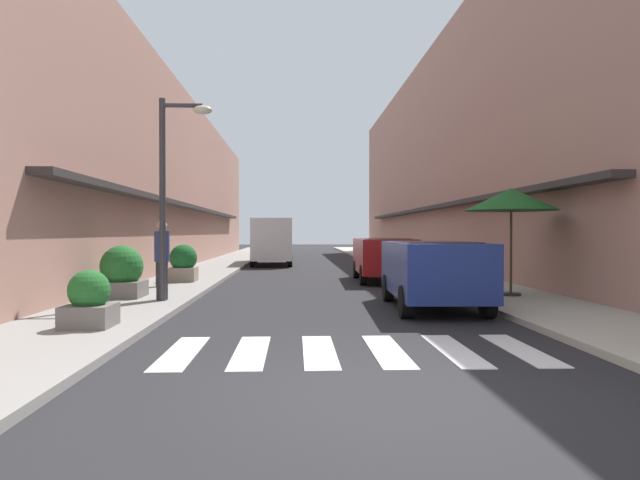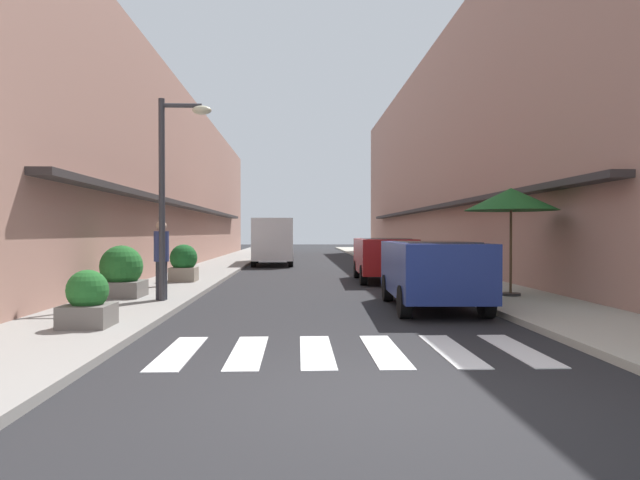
% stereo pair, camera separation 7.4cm
% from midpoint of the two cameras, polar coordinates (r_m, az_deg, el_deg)
% --- Properties ---
extents(ground_plane, '(106.07, 106.07, 0.00)m').
position_cam_midpoint_polar(ground_plane, '(24.93, -0.78, -3.05)').
color(ground_plane, '#232326').
extents(sidewalk_left, '(2.52, 67.50, 0.12)m').
position_cam_midpoint_polar(sidewalk_left, '(25.19, -11.05, -2.89)').
color(sidewalk_left, gray).
rests_on(sidewalk_left, ground_plane).
extents(sidewalk_right, '(2.52, 67.50, 0.12)m').
position_cam_midpoint_polar(sidewalk_right, '(25.46, 9.38, -2.85)').
color(sidewalk_right, '#ADA899').
rests_on(sidewalk_right, ground_plane).
extents(building_row_left, '(5.50, 45.39, 8.10)m').
position_cam_midpoint_polar(building_row_left, '(27.42, -18.46, 5.72)').
color(building_row_left, '#A87A6B').
rests_on(building_row_left, ground_plane).
extents(building_row_right, '(5.50, 45.39, 10.69)m').
position_cam_midpoint_polar(building_row_right, '(28.02, 16.42, 8.28)').
color(building_row_right, '#A87A6B').
rests_on(building_row_right, ground_plane).
extents(crosswalk, '(5.20, 2.20, 0.01)m').
position_cam_midpoint_polar(crosswalk, '(7.90, 3.16, -11.32)').
color(crosswalk, silver).
rests_on(crosswalk, ground_plane).
extents(parked_car_near, '(1.95, 4.15, 1.47)m').
position_cam_midpoint_polar(parked_car_near, '(12.29, 11.35, -2.70)').
color(parked_car_near, navy).
rests_on(parked_car_near, ground_plane).
extents(parked_car_mid, '(1.92, 4.26, 1.47)m').
position_cam_midpoint_polar(parked_car_mid, '(18.94, 6.41, -1.48)').
color(parked_car_mid, maroon).
rests_on(parked_car_mid, ground_plane).
extents(delivery_van, '(2.16, 5.47, 2.37)m').
position_cam_midpoint_polar(delivery_van, '(28.50, -5.09, 0.25)').
color(delivery_van, silver).
rests_on(delivery_van, ground_plane).
extents(street_lamp, '(1.19, 0.28, 4.56)m').
position_cam_midpoint_polar(street_lamp, '(13.03, -15.13, 6.48)').
color(street_lamp, '#38383D').
rests_on(street_lamp, sidewalk_left).
extents(cafe_umbrella, '(2.25, 2.25, 2.63)m').
position_cam_midpoint_polar(cafe_umbrella, '(14.38, 18.92, 3.92)').
color(cafe_umbrella, '#262626').
rests_on(cafe_umbrella, sidewalk_right).
extents(planter_corner, '(0.77, 0.77, 0.94)m').
position_cam_midpoint_polar(planter_corner, '(9.86, -22.84, -5.79)').
color(planter_corner, slate).
rests_on(planter_corner, sidewalk_left).
extents(planter_midblock, '(1.01, 1.01, 1.24)m').
position_cam_midpoint_polar(planter_midblock, '(14.08, -19.85, -3.18)').
color(planter_midblock, slate).
rests_on(planter_midblock, sidewalk_left).
extents(planter_far, '(0.86, 0.86, 1.17)m').
position_cam_midpoint_polar(planter_far, '(18.05, -13.98, -2.32)').
color(planter_far, gray).
rests_on(planter_far, sidewalk_left).
extents(pedestrian_walking_near, '(0.34, 0.34, 1.81)m').
position_cam_midpoint_polar(pedestrian_walking_near, '(13.23, -16.09, -1.77)').
color(pedestrian_walking_near, '#282B33').
rests_on(pedestrian_walking_near, sidewalk_left).
extents(pedestrian_walking_far, '(0.34, 0.34, 1.57)m').
position_cam_midpoint_polar(pedestrian_walking_far, '(16.49, -16.22, -1.77)').
color(pedestrian_walking_far, '#282B33').
rests_on(pedestrian_walking_far, sidewalk_left).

